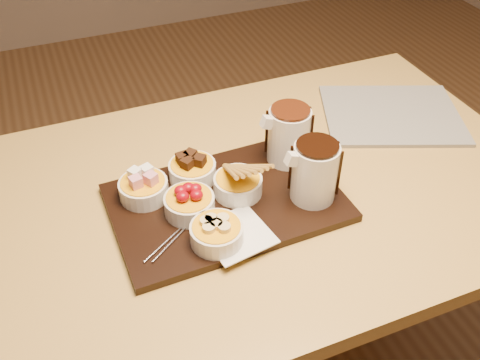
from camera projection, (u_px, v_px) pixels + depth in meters
name	position (u px, v px, depth m)	size (l,w,h in m)	color
dining_table	(269.00, 214.00, 1.22)	(1.20, 0.80, 0.75)	#B99244
serving_board	(226.00, 202.00, 1.09)	(0.46, 0.30, 0.02)	black
napkin	(237.00, 234.00, 1.01)	(0.12, 0.12, 0.00)	white
bowl_marshmallows	(144.00, 189.00, 1.08)	(0.10, 0.10, 0.04)	silver
bowl_cake	(192.00, 171.00, 1.13)	(0.10, 0.10, 0.04)	silver
bowl_strawberries	(189.00, 205.00, 1.05)	(0.10, 0.10, 0.04)	silver
bowl_biscotti	(238.00, 185.00, 1.09)	(0.10, 0.10, 0.04)	silver
bowl_bananas	(217.00, 234.00, 0.99)	(0.10, 0.10, 0.04)	silver
pitcher_dark_chocolate	(315.00, 172.00, 1.06)	(0.09, 0.09, 0.12)	silver
pitcher_milk_chocolate	(289.00, 136.00, 1.15)	(0.09, 0.09, 0.12)	silver
fondue_skewers	(189.00, 220.00, 1.04)	(0.26, 0.03, 0.01)	silver
newspaper	(392.00, 115.00, 1.35)	(0.34, 0.27, 0.01)	beige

